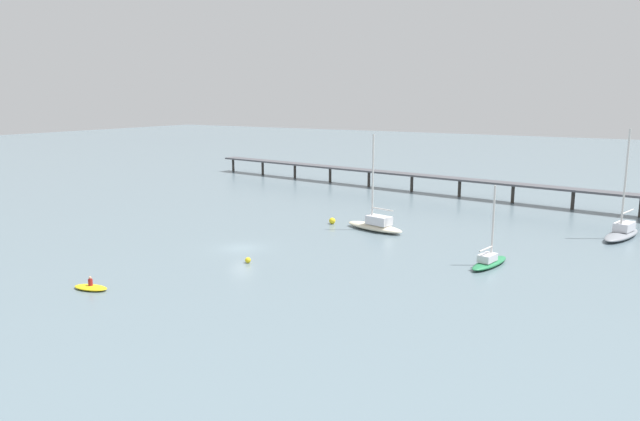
% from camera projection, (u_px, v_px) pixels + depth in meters
% --- Properties ---
extents(ground_plane, '(400.00, 400.00, 0.00)m').
position_uv_depth(ground_plane, '(242.00, 248.00, 63.67)').
color(ground_plane, slate).
extents(pier, '(88.41, 14.40, 7.37)m').
position_uv_depth(pier, '(537.00, 178.00, 87.73)').
color(pier, '#4C4C51').
rests_on(pier, ground_plane).
extents(sailboat_green, '(2.67, 6.47, 7.67)m').
position_uv_depth(sailboat_green, '(489.00, 260.00, 56.92)').
color(sailboat_green, '#287F4C').
rests_on(sailboat_green, ground_plane).
extents(sailboat_gray, '(4.06, 8.89, 12.31)m').
position_uv_depth(sailboat_gray, '(622.00, 231.00, 68.18)').
color(sailboat_gray, gray).
rests_on(sailboat_gray, ground_plane).
extents(sailboat_cream, '(8.40, 4.19, 11.42)m').
position_uv_depth(sailboat_cream, '(376.00, 224.00, 71.89)').
color(sailboat_cream, beige).
rests_on(sailboat_cream, ground_plane).
extents(dinghy_yellow, '(3.34, 2.00, 1.14)m').
position_uv_depth(dinghy_yellow, '(91.00, 287.00, 50.11)').
color(dinghy_yellow, yellow).
rests_on(dinghy_yellow, ground_plane).
extents(mooring_buoy_outer, '(0.56, 0.56, 0.56)m').
position_uv_depth(mooring_buoy_outer, '(248.00, 260.00, 58.05)').
color(mooring_buoy_outer, yellow).
rests_on(mooring_buoy_outer, ground_plane).
extents(mooring_buoy_near, '(0.80, 0.80, 0.80)m').
position_uv_depth(mooring_buoy_near, '(332.00, 221.00, 75.66)').
color(mooring_buoy_near, yellow).
rests_on(mooring_buoy_near, ground_plane).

